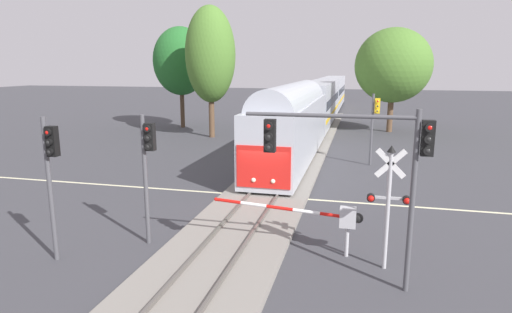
{
  "coord_description": "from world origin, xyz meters",
  "views": [
    {
      "loc": [
        4.57,
        -20.92,
        6.6
      ],
      "look_at": [
        -0.62,
        0.39,
        2.0
      ],
      "focal_mm": 30.21,
      "sensor_mm": 36.0,
      "label": 1
    }
  ],
  "objects_px": {
    "crossing_gate_near": "(332,217)",
    "traffic_signal_near_left": "(51,166)",
    "commuter_train": "(319,101)",
    "traffic_signal_median": "(147,159)",
    "elm_centre_background": "(393,66)",
    "traffic_signal_far_side": "(375,118)",
    "pine_left_background": "(181,61)",
    "traffic_signal_near_right": "(363,154)",
    "crossing_signal_mast": "(389,195)",
    "oak_behind_train": "(210,55)"
  },
  "relations": [
    {
      "from": "traffic_signal_near_left",
      "to": "oak_behind_train",
      "type": "distance_m",
      "value": 27.06
    },
    {
      "from": "crossing_gate_near",
      "to": "traffic_signal_near_left",
      "type": "height_order",
      "value": "traffic_signal_near_left"
    },
    {
      "from": "traffic_signal_far_side",
      "to": "commuter_train",
      "type": "bearing_deg",
      "value": 105.78
    },
    {
      "from": "traffic_signal_median",
      "to": "oak_behind_train",
      "type": "xyz_separation_m",
      "value": [
        -6.16,
        24.38,
        4.33
      ]
    },
    {
      "from": "crossing_gate_near",
      "to": "elm_centre_background",
      "type": "height_order",
      "value": "elm_centre_background"
    },
    {
      "from": "crossing_gate_near",
      "to": "traffic_signal_far_side",
      "type": "height_order",
      "value": "traffic_signal_far_side"
    },
    {
      "from": "traffic_signal_median",
      "to": "pine_left_background",
      "type": "bearing_deg",
      "value": 111.03
    },
    {
      "from": "traffic_signal_near_right",
      "to": "oak_behind_train",
      "type": "bearing_deg",
      "value": 118.05
    },
    {
      "from": "traffic_signal_near_right",
      "to": "traffic_signal_near_left",
      "type": "height_order",
      "value": "traffic_signal_near_right"
    },
    {
      "from": "elm_centre_background",
      "to": "traffic_signal_far_side",
      "type": "bearing_deg",
      "value": -97.05
    },
    {
      "from": "commuter_train",
      "to": "traffic_signal_far_side",
      "type": "bearing_deg",
      "value": -74.22
    },
    {
      "from": "commuter_train",
      "to": "traffic_signal_median",
      "type": "relative_size",
      "value": 12.53
    },
    {
      "from": "pine_left_background",
      "to": "elm_centre_background",
      "type": "relative_size",
      "value": 1.04
    },
    {
      "from": "traffic_signal_median",
      "to": "traffic_signal_near_left",
      "type": "relative_size",
      "value": 0.98
    },
    {
      "from": "crossing_gate_near",
      "to": "traffic_signal_near_right",
      "type": "height_order",
      "value": "traffic_signal_near_right"
    },
    {
      "from": "crossing_signal_mast",
      "to": "elm_centre_background",
      "type": "xyz_separation_m",
      "value": [
        1.93,
        32.01,
        4.14
      ]
    },
    {
      "from": "crossing_signal_mast",
      "to": "oak_behind_train",
      "type": "xyz_separation_m",
      "value": [
        -14.65,
        24.46,
        5.09
      ]
    },
    {
      "from": "crossing_signal_mast",
      "to": "traffic_signal_median",
      "type": "distance_m",
      "value": 8.52
    },
    {
      "from": "commuter_train",
      "to": "traffic_signal_near_right",
      "type": "height_order",
      "value": "commuter_train"
    },
    {
      "from": "pine_left_background",
      "to": "commuter_train",
      "type": "bearing_deg",
      "value": 19.07
    },
    {
      "from": "traffic_signal_median",
      "to": "pine_left_background",
      "type": "xyz_separation_m",
      "value": [
        -11.56,
        30.06,
        3.84
      ]
    },
    {
      "from": "traffic_signal_near_left",
      "to": "oak_behind_train",
      "type": "xyz_separation_m",
      "value": [
        -3.73,
        26.46,
        4.28
      ]
    },
    {
      "from": "pine_left_background",
      "to": "oak_behind_train",
      "type": "height_order",
      "value": "oak_behind_train"
    },
    {
      "from": "traffic_signal_far_side",
      "to": "pine_left_background",
      "type": "relative_size",
      "value": 0.45
    },
    {
      "from": "traffic_signal_near_right",
      "to": "traffic_signal_far_side",
      "type": "xyz_separation_m",
      "value": [
        0.81,
        17.09,
        -0.89
      ]
    },
    {
      "from": "traffic_signal_median",
      "to": "traffic_signal_near_left",
      "type": "xyz_separation_m",
      "value": [
        -2.43,
        -2.08,
        0.06
      ]
    },
    {
      "from": "oak_behind_train",
      "to": "traffic_signal_median",
      "type": "bearing_deg",
      "value": -75.81
    },
    {
      "from": "crossing_gate_near",
      "to": "traffic_signal_near_left",
      "type": "relative_size",
      "value": 1.09
    },
    {
      "from": "commuter_train",
      "to": "oak_behind_train",
      "type": "xyz_separation_m",
      "value": [
        -9.08,
        -10.68,
        4.89
      ]
    },
    {
      "from": "crossing_signal_mast",
      "to": "traffic_signal_far_side",
      "type": "xyz_separation_m",
      "value": [
        -0.08,
        15.71,
        0.7
      ]
    },
    {
      "from": "crossing_signal_mast",
      "to": "crossing_gate_near",
      "type": "bearing_deg",
      "value": 159.41
    },
    {
      "from": "traffic_signal_far_side",
      "to": "crossing_signal_mast",
      "type": "bearing_deg",
      "value": -89.69
    },
    {
      "from": "traffic_signal_median",
      "to": "traffic_signal_near_right",
      "type": "height_order",
      "value": "traffic_signal_near_right"
    },
    {
      "from": "commuter_train",
      "to": "pine_left_background",
      "type": "xyz_separation_m",
      "value": [
        -14.48,
        -5.01,
        4.39
      ]
    },
    {
      "from": "oak_behind_train",
      "to": "elm_centre_background",
      "type": "bearing_deg",
      "value": 24.5
    },
    {
      "from": "crossing_signal_mast",
      "to": "oak_behind_train",
      "type": "relative_size",
      "value": 0.35
    },
    {
      "from": "crossing_signal_mast",
      "to": "traffic_signal_near_left",
      "type": "bearing_deg",
      "value": -169.61
    },
    {
      "from": "crossing_gate_near",
      "to": "crossing_signal_mast",
      "type": "distance_m",
      "value": 2.24
    },
    {
      "from": "elm_centre_background",
      "to": "crossing_signal_mast",
      "type": "bearing_deg",
      "value": -93.45
    },
    {
      "from": "traffic_signal_far_side",
      "to": "traffic_signal_near_right",
      "type": "bearing_deg",
      "value": -92.71
    },
    {
      "from": "traffic_signal_near_right",
      "to": "pine_left_background",
      "type": "height_order",
      "value": "pine_left_background"
    },
    {
      "from": "crossing_gate_near",
      "to": "traffic_signal_median",
      "type": "xyz_separation_m",
      "value": [
        -6.67,
        -0.61,
        1.87
      ]
    },
    {
      "from": "traffic_signal_near_right",
      "to": "traffic_signal_median",
      "type": "bearing_deg",
      "value": 169.23
    },
    {
      "from": "traffic_signal_median",
      "to": "elm_centre_background",
      "type": "xyz_separation_m",
      "value": [
        10.42,
        31.94,
        3.39
      ]
    },
    {
      "from": "crossing_gate_near",
      "to": "traffic_signal_median",
      "type": "distance_m",
      "value": 6.96
    },
    {
      "from": "crossing_signal_mast",
      "to": "oak_behind_train",
      "type": "bearing_deg",
      "value": 120.93
    },
    {
      "from": "commuter_train",
      "to": "crossing_gate_near",
      "type": "distance_m",
      "value": 34.69
    },
    {
      "from": "traffic_signal_near_right",
      "to": "oak_behind_train",
      "type": "height_order",
      "value": "oak_behind_train"
    },
    {
      "from": "commuter_train",
      "to": "crossing_gate_near",
      "type": "height_order",
      "value": "commuter_train"
    },
    {
      "from": "elm_centre_background",
      "to": "crossing_gate_near",
      "type": "bearing_deg",
      "value": -96.82
    }
  ]
}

